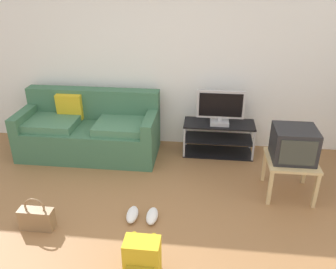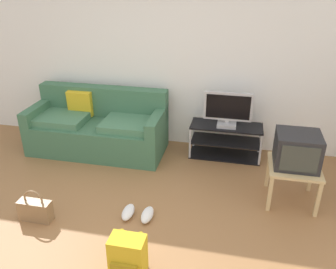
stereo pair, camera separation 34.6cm
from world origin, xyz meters
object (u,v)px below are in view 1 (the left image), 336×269
couch (90,131)px  backpack (142,259)px  sneakers_pair (142,215)px  tv_stand (218,138)px  flat_tv (220,108)px  crt_tv (294,144)px  side_table (291,164)px  handbag (37,218)px

couch → backpack: bearing=-62.1°
sneakers_pair → tv_stand: bearing=62.5°
flat_tv → backpack: (-0.67, -2.28, -0.52)m
crt_tv → backpack: (-1.46, -1.42, -0.45)m
side_table → backpack: size_ratio=1.45×
flat_tv → backpack: flat_tv is taller
backpack → handbag: bearing=140.7°
couch → sneakers_pair: 1.73m
side_table → sneakers_pair: side_table is taller
handbag → backpack: bearing=-22.4°
backpack → sneakers_pair: size_ratio=1.13×
crt_tv → handbag: crt_tv is taller
tv_stand → flat_tv: 0.47m
tv_stand → couch: bearing=-174.7°
side_table → flat_tv: bearing=132.2°
backpack → side_table: bearing=26.8°
tv_stand → handbag: tv_stand is taller
couch → crt_tv: (2.59, -0.71, 0.31)m
couch → sneakers_pair: bearing=-54.5°
couch → tv_stand: bearing=5.3°
flat_tv → handbag: flat_tv is taller
backpack → couch: bearing=101.0°
crt_tv → backpack: size_ratio=1.22×
flat_tv → side_table: 1.22m
side_table → backpack: (-1.46, -1.40, -0.20)m
couch → handbag: size_ratio=5.19×
backpack → sneakers_pair: (-0.14, 0.74, -0.14)m
couch → flat_tv: size_ratio=2.98×
backpack → handbag: 1.27m
crt_tv → backpack: bearing=-135.9°
couch → flat_tv: (1.80, 0.15, 0.37)m
flat_tv → sneakers_pair: flat_tv is taller
couch → sneakers_pair: couch is taller
flat_tv → sneakers_pair: bearing=-117.9°
tv_stand → crt_tv: 1.25m
sneakers_pair → side_table: bearing=22.3°
crt_tv → flat_tv: bearing=132.7°
handbag → sneakers_pair: (1.03, 0.26, -0.08)m
side_table → backpack: bearing=-136.2°
flat_tv → couch: bearing=-175.4°
tv_stand → sneakers_pair: (-0.81, -1.56, -0.19)m
couch → backpack: (1.13, -2.13, -0.15)m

